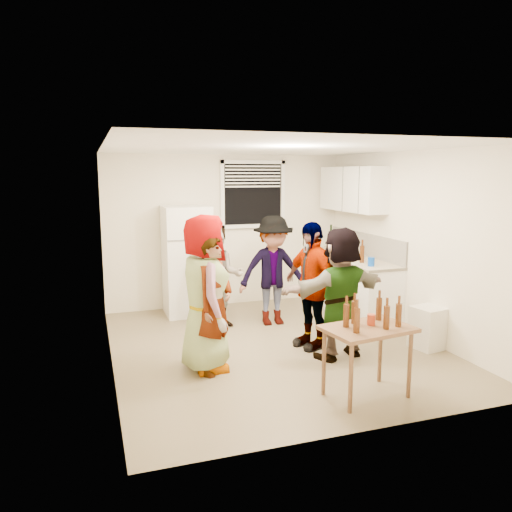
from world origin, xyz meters
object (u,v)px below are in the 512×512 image
object	(u,v)px
refrigerator	(187,261)
guest_stripe	(215,371)
beer_bottle_counter	(362,263)
red_cup	(371,325)
guest_back_left	(219,326)
guest_orange	(339,357)
wine_bottle	(330,249)
kettle	(341,255)
beer_bottle_table	(356,333)
guest_grey	(206,368)
serving_table	(365,396)
guest_back_right	(273,324)
blue_cup	(371,266)
guest_black	(310,346)
trash_bin	(428,329)

from	to	relation	value
refrigerator	guest_stripe	world-z (taller)	refrigerator
refrigerator	beer_bottle_counter	distance (m)	2.68
red_cup	guest_back_left	xyz separation A→B (m)	(-0.87, 2.64, -0.72)
red_cup	guest_orange	size ratio (longest dim) A/B	0.07
refrigerator	wine_bottle	world-z (taller)	refrigerator
kettle	beer_bottle_table	bearing A→B (deg)	-98.25
refrigerator	kettle	xyz separation A→B (m)	(2.40, -0.56, 0.05)
kettle	wine_bottle	distance (m)	0.58
refrigerator	guest_grey	world-z (taller)	refrigerator
red_cup	guest_orange	distance (m)	1.25
beer_bottle_counter	guest_stripe	size ratio (longest dim) A/B	0.16
kettle	guest_stripe	world-z (taller)	kettle
serving_table	guest_back_right	size ratio (longest dim) A/B	0.53
refrigerator	guest_orange	size ratio (longest dim) A/B	1.07
beer_bottle_counter	blue_cup	distance (m)	0.29
guest_black	guest_back_left	bearing A→B (deg)	-158.25
guest_grey	guest_stripe	bearing A→B (deg)	-146.19
guest_stripe	guest_back_right	bearing A→B (deg)	4.89
refrigerator	guest_back_right	size ratio (longest dim) A/B	1.06
kettle	serving_table	bearing A→B (deg)	-96.01
serving_table	beer_bottle_table	xyz separation A→B (m)	(-0.20, -0.12, 0.72)
wine_bottle	red_cup	distance (m)	3.74
wine_bottle	guest_orange	world-z (taller)	wine_bottle
guest_grey	guest_back_left	distance (m)	1.58
red_cup	guest_back_right	world-z (taller)	red_cup
guest_back_right	guest_grey	bearing A→B (deg)	-131.52
red_cup	guest_black	xyz separation A→B (m)	(0.02, 1.45, -0.72)
wine_bottle	guest_grey	distance (m)	3.71
trash_bin	guest_orange	xyz separation A→B (m)	(-1.22, 0.09, -0.25)
trash_bin	refrigerator	bearing A→B (deg)	135.36
guest_black	guest_orange	bearing A→B (deg)	7.15
serving_table	guest_black	distance (m)	1.50
wine_bottle	guest_back_left	world-z (taller)	wine_bottle
wine_bottle	red_cup	size ratio (longest dim) A/B	2.94
beer_bottle_counter	guest_back_left	xyz separation A→B (m)	(-2.05, 0.45, -0.90)
kettle	blue_cup	distance (m)	1.02
trash_bin	serving_table	distance (m)	1.79
beer_bottle_counter	serving_table	bearing A→B (deg)	-119.00
beer_bottle_counter	guest_grey	bearing A→B (deg)	-158.23
red_cup	guest_black	distance (m)	1.62
refrigerator	blue_cup	distance (m)	2.81
guest_grey	guest_black	size ratio (longest dim) A/B	1.09
wine_bottle	beer_bottle_table	distance (m)	3.99
guest_back_left	guest_black	world-z (taller)	guest_back_left
wine_bottle	guest_orange	size ratio (longest dim) A/B	0.20
blue_cup	serving_table	xyz separation A→B (m)	(-1.22, -1.95, -0.90)
refrigerator	red_cup	size ratio (longest dim) A/B	15.66
trash_bin	guest_back_right	distance (m)	2.21
trash_bin	guest_back_left	bearing A→B (deg)	143.10
blue_cup	guest_back_left	world-z (taller)	blue_cup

